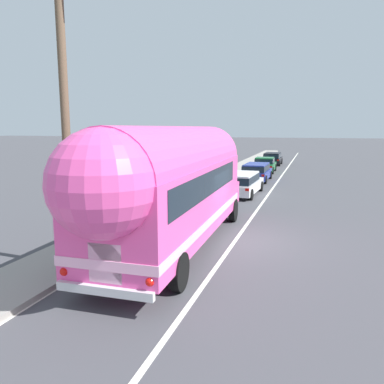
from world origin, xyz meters
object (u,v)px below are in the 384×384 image
painted_bus (172,183)px  car_lead (242,182)px  car_third (265,164)px  car_second (257,171)px  car_fourth (273,158)px  utility_pole (65,115)px

painted_bus → car_lead: (0.20, 11.48, -1.51)m
car_lead → car_third: same height
car_second → car_third: size_ratio=1.04×
car_lead → car_third: bearing=91.0°
car_lead → car_third: (-0.23, 12.85, -0.06)m
car_third → car_fourth: bearing=90.4°
car_lead → utility_pole: bearing=-100.7°
utility_pole → car_lead: utility_pole is taller
car_second → car_third: same height
utility_pole → car_third: size_ratio=1.99×
car_fourth → car_third: bearing=-89.6°
utility_pole → car_second: (2.52, 20.10, -3.63)m
car_second → car_third: 6.34m
car_second → car_fourth: 13.60m
car_lead → car_second: (-0.06, 6.51, 0.00)m
utility_pole → car_fourth: 33.98m
utility_pole → car_second: 20.58m
utility_pole → car_third: (2.35, 26.44, -3.70)m
car_fourth → car_second: bearing=-89.1°
car_lead → car_second: size_ratio=1.09×
car_lead → painted_bus: bearing=-91.0°
utility_pole → car_third: bearing=84.9°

